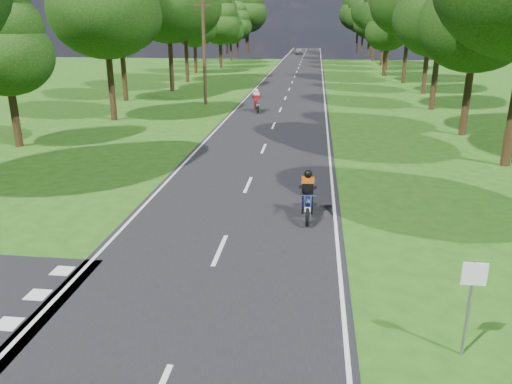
# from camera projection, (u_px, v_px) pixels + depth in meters

# --- Properties ---
(ground) EXTENTS (160.00, 160.00, 0.00)m
(ground) POSITION_uv_depth(u_px,v_px,m) (205.00, 286.00, 12.13)
(ground) COLOR #244F12
(ground) RESTS_ON ground
(main_road) EXTENTS (7.00, 140.00, 0.02)m
(main_road) POSITION_uv_depth(u_px,v_px,m) (295.00, 77.00, 59.14)
(main_road) COLOR black
(main_road) RESTS_ON ground
(road_markings) EXTENTS (7.40, 140.00, 0.01)m
(road_markings) POSITION_uv_depth(u_px,v_px,m) (293.00, 78.00, 57.39)
(road_markings) COLOR silver
(road_markings) RESTS_ON main_road
(treeline) EXTENTS (40.00, 115.35, 14.78)m
(treeline) POSITION_uv_depth(u_px,v_px,m) (310.00, 5.00, 65.79)
(treeline) COLOR black
(treeline) RESTS_ON ground
(telegraph_pole) EXTENTS (1.20, 0.26, 8.00)m
(telegraph_pole) POSITION_uv_depth(u_px,v_px,m) (204.00, 51.00, 37.81)
(telegraph_pole) COLOR #382616
(telegraph_pole) RESTS_ON ground
(road_sign) EXTENTS (0.45, 0.07, 2.00)m
(road_sign) POSITION_uv_depth(u_px,v_px,m) (471.00, 293.00, 9.20)
(road_sign) COLOR slate
(road_sign) RESTS_ON ground
(rider_near_blue) EXTENTS (0.67, 1.88, 1.55)m
(rider_near_blue) POSITION_uv_depth(u_px,v_px,m) (308.00, 194.00, 16.16)
(rider_near_blue) COLOR navy
(rider_near_blue) RESTS_ON main_road
(rider_far_red) EXTENTS (1.05, 2.02, 1.61)m
(rider_far_red) POSITION_uv_depth(u_px,v_px,m) (257.00, 100.00, 35.55)
(rider_far_red) COLOR #AE170D
(rider_far_red) RESTS_ON main_road
(distant_car) EXTENTS (2.28, 4.01, 1.29)m
(distant_car) POSITION_uv_depth(u_px,v_px,m) (298.00, 51.00, 100.30)
(distant_car) COLOR #B2B5BA
(distant_car) RESTS_ON main_road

